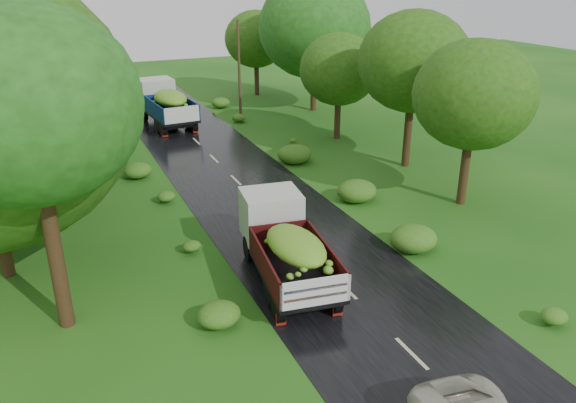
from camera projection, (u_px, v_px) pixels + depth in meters
ground at (411, 354)px, 16.56m from camera, size 120.00×120.00×0.00m
road at (332, 275)px, 20.78m from camera, size 6.50×80.00×0.02m
road_lines at (320, 263)px, 21.62m from camera, size 0.12×69.60×0.00m
truck_near at (285, 241)px, 20.07m from camera, size 3.03×6.55×2.65m
truck_far at (165, 102)px, 40.10m from camera, size 3.03×7.26×2.98m
utility_pole at (239, 70)px, 40.51m from camera, size 1.26×0.20×7.19m
trees_right at (339, 50)px, 37.13m from camera, size 5.74×30.75×8.23m
shrubs at (248, 187)px, 28.25m from camera, size 11.90×44.00×0.70m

